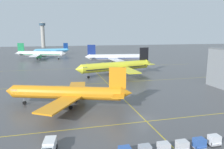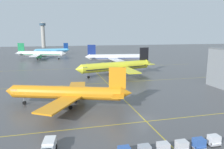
{
  "view_description": "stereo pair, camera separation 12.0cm",
  "coord_description": "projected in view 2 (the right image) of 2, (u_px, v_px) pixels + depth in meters",
  "views": [
    {
      "loc": [
        -18.8,
        -44.31,
        19.5
      ],
      "look_at": [
        2.32,
        38.41,
        3.13
      ],
      "focal_mm": 34.63,
      "sensor_mm": 36.0,
      "label": 1
    },
    {
      "loc": [
        -18.68,
        -44.34,
        19.5
      ],
      "look_at": [
        2.32,
        38.41,
        3.13
      ],
      "focal_mm": 34.63,
      "sensor_mm": 36.0,
      "label": 2
    }
  ],
  "objects": [
    {
      "name": "baggage_cart_row_fourth",
      "position": [
        182.0,
        146.0,
        36.01
      ],
      "size": [
        2.76,
        1.7,
        1.86
      ],
      "color": "#99999E",
      "rests_on": "ground"
    },
    {
      "name": "airliner_third_row",
      "position": [
        115.0,
        57.0,
        138.69
      ],
      "size": [
        39.72,
        33.92,
        12.36
      ],
      "color": "white",
      "rests_on": "ground"
    },
    {
      "name": "baggage_cart_row_fifth",
      "position": [
        199.0,
        143.0,
        36.82
      ],
      "size": [
        2.76,
        1.7,
        1.86
      ],
      "color": "#99999E",
      "rests_on": "ground"
    },
    {
      "name": "baggage_cart_row_rightmost",
      "position": [
        214.0,
        140.0,
        37.97
      ],
      "size": [
        2.76,
        1.7,
        1.86
      ],
      "color": "#99999E",
      "rests_on": "ground"
    },
    {
      "name": "ground_plane",
      "position": [
        143.0,
        118.0,
        50.4
      ],
      "size": [
        600.0,
        600.0,
        0.0
      ],
      "primitive_type": "plane",
      "color": "#4C4C4F"
    },
    {
      "name": "taxiway_markings",
      "position": [
        107.0,
        83.0,
        86.04
      ],
      "size": [
        127.07,
        130.19,
        0.01
      ],
      "color": "yellow",
      "rests_on": "ground"
    },
    {
      "name": "airliner_far_left_stand",
      "position": [
        41.0,
        54.0,
        163.69
      ],
      "size": [
        38.21,
        32.66,
        12.15
      ],
      "color": "white",
      "rests_on": "ground"
    },
    {
      "name": "control_tower",
      "position": [
        43.0,
        33.0,
        297.64
      ],
      "size": [
        8.82,
        8.82,
        34.79
      ],
      "color": "#ADA89E",
      "rests_on": "ground"
    },
    {
      "name": "airliner_second_row",
      "position": [
        117.0,
        66.0,
        100.79
      ],
      "size": [
        39.99,
        34.03,
        12.56
      ],
      "color": "yellow",
      "rests_on": "ground"
    },
    {
      "name": "airliner_far_right_stand",
      "position": [
        52.0,
        50.0,
        203.09
      ],
      "size": [
        33.24,
        28.69,
        10.34
      ],
      "color": "#5BB7E5",
      "rests_on": "ground"
    },
    {
      "name": "service_truck_red_van",
      "position": [
        49.0,
        146.0,
        35.56
      ],
      "size": [
        2.64,
        4.34,
        2.1
      ],
      "color": "white",
      "rests_on": "ground"
    },
    {
      "name": "airliner_front_gate",
      "position": [
        68.0,
        93.0,
        58.01
      ],
      "size": [
        33.98,
        29.11,
        10.9
      ],
      "color": "orange",
      "rests_on": "ground"
    },
    {
      "name": "baggage_cart_row_middle",
      "position": [
        163.0,
        148.0,
        35.4
      ],
      "size": [
        2.76,
        1.7,
        1.86
      ],
      "color": "#99999E",
      "rests_on": "ground"
    }
  ]
}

